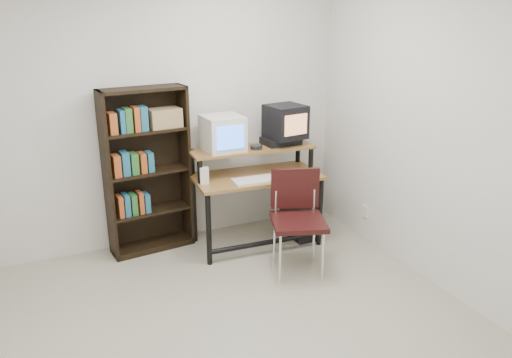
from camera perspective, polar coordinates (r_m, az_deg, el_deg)
name	(u,v)px	position (r m, az deg, el deg)	size (l,w,h in m)	color
floor	(226,353)	(3.71, -3.42, -19.23)	(4.00, 4.00, 0.01)	#ACA58E
back_wall	(149,117)	(4.95, -12.12, 6.96)	(4.00, 0.01, 2.60)	silver
right_wall	(464,143)	(4.19, 22.71, 3.81)	(0.01, 4.00, 2.60)	silver
computer_desk	(256,178)	(4.95, -0.03, 0.07)	(1.27, 0.68, 0.98)	brown
crt_monitor	(223,134)	(4.85, -3.82, 5.20)	(0.38, 0.39, 0.35)	beige
vcr	(281,141)	(5.09, 2.84, 4.32)	(0.36, 0.26, 0.08)	black
crt_tv	(285,122)	(5.04, 3.39, 6.56)	(0.40, 0.39, 0.33)	black
cd_spindle	(256,148)	(4.90, 0.03, 3.59)	(0.12, 0.12, 0.05)	#26262B
keyboard	(257,181)	(4.74, 0.16, -0.18)	(0.47, 0.21, 0.04)	beige
mousepad	(289,175)	(4.96, 3.85, 0.47)	(0.22, 0.18, 0.01)	black
mouse	(290,172)	(4.98, 3.86, 0.75)	(0.10, 0.06, 0.03)	white
desk_speaker	(204,176)	(4.67, -5.92, 0.30)	(0.08, 0.07, 0.17)	beige
pc_tower	(298,217)	(5.29, 4.78, -4.33)	(0.20, 0.45, 0.42)	black
school_chair	(297,210)	(4.49, 4.72, -3.61)	(0.59, 0.59, 0.93)	black
bookshelf	(147,168)	(4.91, -12.39, 1.20)	(0.83, 0.35, 1.61)	black
wall_outlet	(365,211)	(5.30, 12.34, -3.61)	(0.02, 0.08, 0.12)	beige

